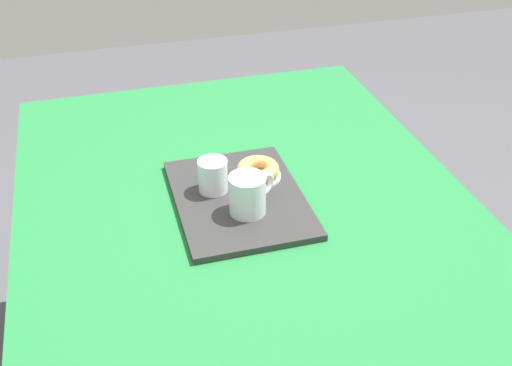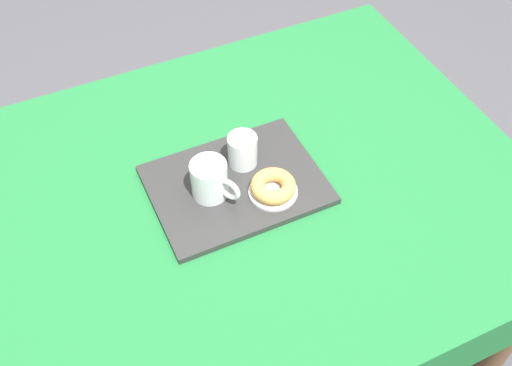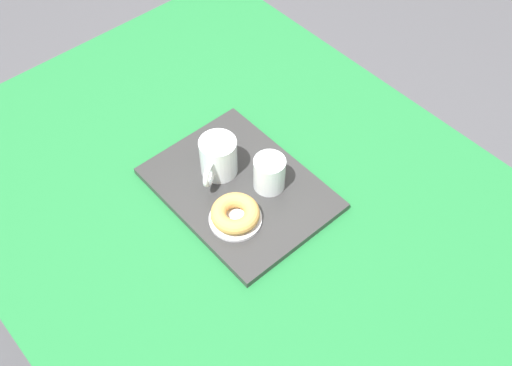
% 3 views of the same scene
% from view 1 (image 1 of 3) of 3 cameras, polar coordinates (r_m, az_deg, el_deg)
% --- Properties ---
extents(dining_table, '(1.35, 1.05, 0.74)m').
position_cam_1_polar(dining_table, '(1.54, -0.97, -4.41)').
color(dining_table, '#1E6B33').
rests_on(dining_table, ground).
extents(serving_tray, '(0.39, 0.29, 0.02)m').
position_cam_1_polar(serving_tray, '(1.47, -1.57, -1.43)').
color(serving_tray, '#2D2D2D').
rests_on(serving_tray, dining_table).
extents(tea_mug_left, '(0.09, 0.12, 0.09)m').
position_cam_1_polar(tea_mug_left, '(1.39, -0.72, -1.12)').
color(tea_mug_left, white).
rests_on(tea_mug_left, serving_tray).
extents(water_glass_near, '(0.07, 0.07, 0.08)m').
position_cam_1_polar(water_glass_near, '(1.47, -3.93, 0.52)').
color(water_glass_near, white).
rests_on(water_glass_near, serving_tray).
extents(donut_plate_left, '(0.11, 0.11, 0.01)m').
position_cam_1_polar(donut_plate_left, '(1.53, 0.18, 0.63)').
color(donut_plate_left, silver).
rests_on(donut_plate_left, serving_tray).
extents(sugar_donut_left, '(0.10, 0.10, 0.03)m').
position_cam_1_polar(sugar_donut_left, '(1.52, 0.18, 1.26)').
color(sugar_donut_left, tan).
rests_on(sugar_donut_left, donut_plate_left).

